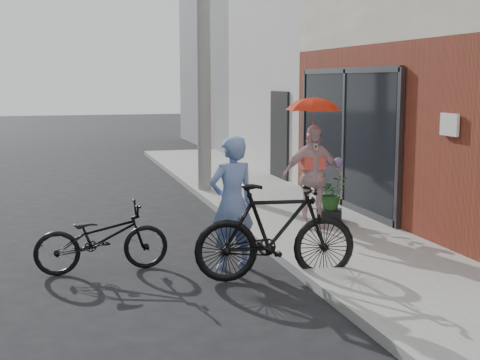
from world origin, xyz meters
name	(u,v)px	position (x,y,z in m)	size (l,w,h in m)	color
ground	(224,280)	(0.00, 0.00, 0.00)	(80.00, 80.00, 0.00)	black
sidewalk	(321,229)	(2.10, 2.00, 0.06)	(2.20, 24.00, 0.12)	gray
curb	(251,234)	(0.94, 2.00, 0.06)	(0.12, 24.00, 0.12)	#9E9E99
plaster_building	(399,39)	(7.20, 9.00, 3.50)	(8.00, 6.00, 7.00)	silver
east_building_far	(306,50)	(7.20, 16.00, 3.50)	(8.00, 8.00, 7.00)	gray
utility_pole	(204,26)	(1.10, 6.00, 3.50)	(0.28, 0.28, 7.00)	#9E9E99
officer	(232,203)	(0.22, 0.46, 0.86)	(0.63, 0.41, 1.72)	#6F89C6
bike_left	(102,238)	(-1.40, 0.75, 0.44)	(0.58, 1.67, 0.88)	black
bike_right	(276,232)	(0.60, -0.17, 0.59)	(0.56, 1.98, 1.19)	black
kimono_woman	(312,176)	(1.92, 1.97, 0.92)	(0.94, 0.39, 1.60)	beige
parasol	(313,102)	(1.92, 1.97, 2.08)	(0.81, 0.81, 0.71)	#F6411D
planter	(331,215)	(2.40, 2.32, 0.21)	(0.35, 0.35, 0.18)	black
potted_plant	(331,193)	(2.40, 2.32, 0.58)	(0.50, 0.44, 0.56)	#285C25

